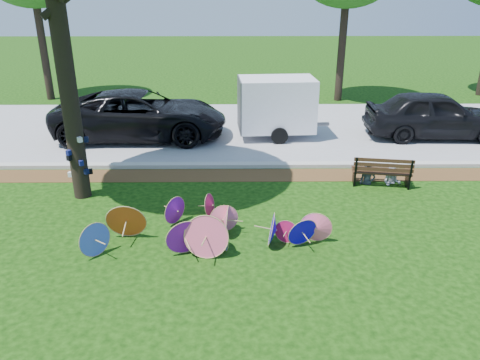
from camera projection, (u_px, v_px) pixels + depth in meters
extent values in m
plane|color=black|center=(217.00, 257.00, 9.70)|extent=(90.00, 90.00, 0.00)
cube|color=#472D16|center=(222.00, 175.00, 13.85)|extent=(90.00, 1.00, 0.01)
cube|color=#B7B5AD|center=(223.00, 165.00, 14.48)|extent=(90.00, 0.30, 0.12)
cube|color=gray|center=(225.00, 129.00, 18.32)|extent=(90.00, 8.00, 0.01)
cylinder|color=black|center=(67.00, 82.00, 11.35)|extent=(0.44, 0.44, 6.09)
cone|color=#BF164A|center=(287.00, 231.00, 10.20)|extent=(0.54, 0.29, 0.54)
cone|color=#BF164A|center=(211.00, 206.00, 11.28)|extent=(0.36, 0.63, 0.61)
cone|color=#445EDC|center=(226.00, 238.00, 9.89)|extent=(0.27, 0.54, 0.55)
cone|color=#D9607C|center=(224.00, 219.00, 10.56)|extent=(0.67, 0.21, 0.66)
cone|color=#FF5B86|center=(207.00, 235.00, 9.60)|extent=(0.97, 0.41, 0.95)
cone|color=#FF5B86|center=(316.00, 228.00, 10.12)|extent=(0.72, 0.29, 0.72)
cone|color=#C64116|center=(127.00, 219.00, 10.29)|extent=(0.91, 0.38, 0.90)
cone|color=#445EDC|center=(93.00, 239.00, 9.67)|extent=(0.61, 0.67, 0.75)
cone|color=#1304DC|center=(301.00, 231.00, 10.03)|extent=(0.73, 0.49, 0.69)
cone|color=purple|center=(176.00, 211.00, 10.94)|extent=(0.50, 0.61, 0.68)
cone|color=#1304DC|center=(274.00, 229.00, 10.05)|extent=(0.31, 0.76, 0.75)
cone|color=purple|center=(184.00, 236.00, 9.70)|extent=(0.85, 0.53, 0.83)
cone|color=#D9607C|center=(225.00, 220.00, 10.49)|extent=(0.18, 0.70, 0.69)
imported|color=black|center=(141.00, 115.00, 16.96)|extent=(6.19, 2.88, 1.72)
imported|color=black|center=(435.00, 115.00, 17.01)|extent=(5.06, 2.18, 1.70)
cube|color=white|center=(277.00, 104.00, 16.90)|extent=(2.77, 1.85, 2.47)
imported|color=#333A45|center=(369.00, 164.00, 13.05)|extent=(0.48, 0.35, 1.20)
imported|color=silver|center=(394.00, 166.00, 13.09)|extent=(0.61, 0.55, 1.04)
cylinder|color=black|center=(43.00, 47.00, 22.10)|extent=(0.36, 0.36, 5.00)
cylinder|color=black|center=(342.00, 47.00, 21.90)|extent=(0.36, 0.36, 5.00)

